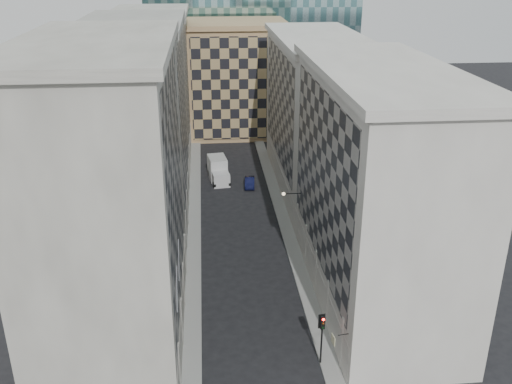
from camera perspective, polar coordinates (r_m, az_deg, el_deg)
sidewalk_west at (r=66.15m, az=-6.18°, el=-3.35°), size 1.50×100.00×0.15m
sidewalk_east at (r=66.71m, az=2.88°, el=-3.01°), size 1.50×100.00×0.15m
bldg_left_a at (r=44.56m, az=-14.27°, el=-0.69°), size 10.80×22.80×23.70m
bldg_left_b at (r=65.33m, az=-11.55°, el=6.56°), size 10.80×22.80×22.70m
bldg_left_c at (r=86.71m, az=-10.13°, el=10.27°), size 10.80×22.80×21.70m
bldg_right_a at (r=50.35m, az=11.83°, el=0.44°), size 10.80×26.80×20.70m
bldg_right_b at (r=75.39m, az=6.04°, el=7.87°), size 10.80×28.80×19.70m
tan_block at (r=99.47m, az=-1.98°, el=11.36°), size 16.80×14.80×18.80m
flagpoles_left at (r=41.28m, az=-7.82°, el=-8.09°), size 0.10×6.33×2.33m
bracket_lamp at (r=58.67m, az=2.95°, el=-0.18°), size 1.98×0.36×0.36m
traffic_light at (r=43.88m, az=6.63°, el=-13.46°), size 0.54×0.49×4.26m
box_truck at (r=78.76m, az=-3.79°, el=2.12°), size 3.06×5.95×3.12m
dark_car at (r=76.69m, az=-0.64°, el=0.99°), size 1.63×3.81×1.22m
shop_sign at (r=41.95m, az=7.82°, el=-14.38°), size 1.17×0.69×0.77m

